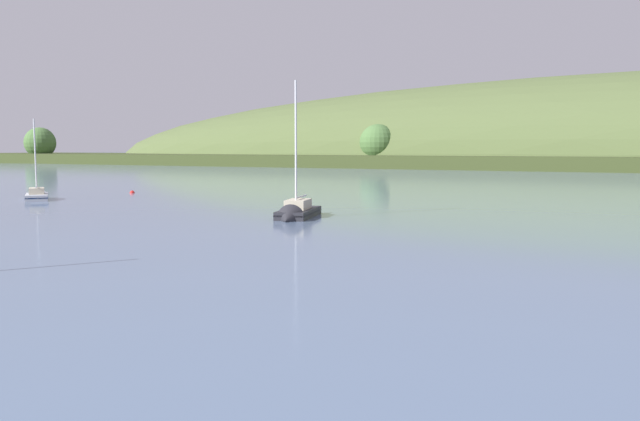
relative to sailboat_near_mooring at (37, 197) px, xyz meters
The scene contains 3 objects.
sailboat_near_mooring is the anchor object (origin of this frame).
sailboat_midwater_white 33.41m from the sailboat_near_mooring, ahead, with size 4.28×7.25×11.55m.
mooring_buoy_foreground 12.21m from the sailboat_near_mooring, 84.84° to the left, with size 0.58×0.58×0.66m.
Camera 1 is at (24.14, 8.98, 5.39)m, focal length 35.76 mm.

